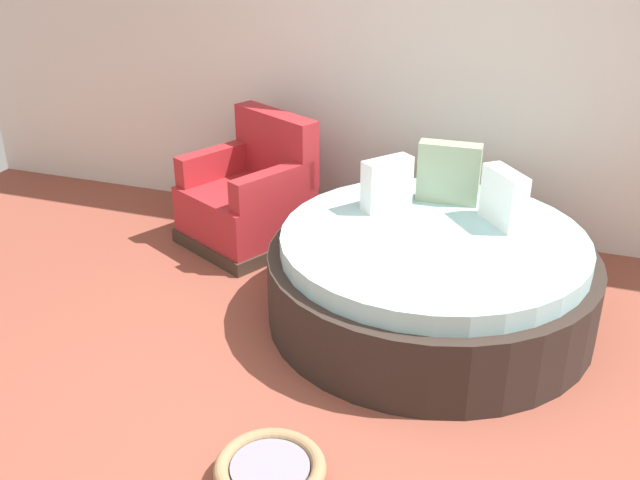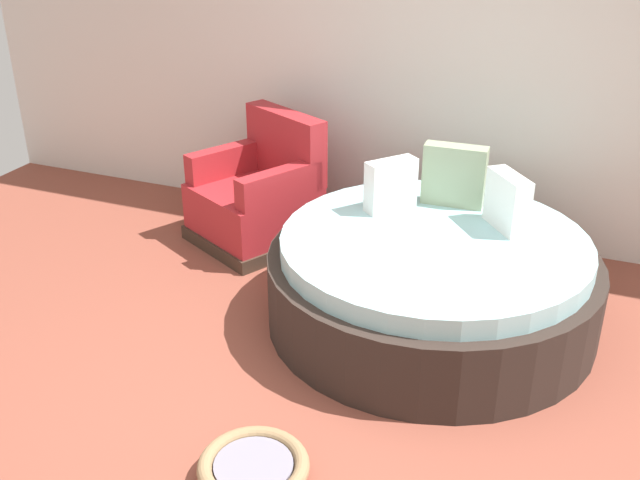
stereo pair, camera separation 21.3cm
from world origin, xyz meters
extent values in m
cube|color=brown|center=(0.00, 0.00, -0.01)|extent=(8.00, 8.00, 0.02)
cube|color=silver|center=(0.00, 2.59, 1.54)|extent=(8.00, 0.12, 3.08)
cylinder|color=#2D231E|center=(0.27, 1.24, 0.23)|extent=(1.99, 1.99, 0.45)
cylinder|color=#9ED1D6|center=(0.27, 1.24, 0.51)|extent=(1.83, 1.83, 0.12)
cube|color=white|center=(0.62, 1.53, 0.74)|extent=(0.31, 0.34, 0.34)
cube|color=#93A37F|center=(0.25, 1.76, 0.77)|extent=(0.40, 0.14, 0.39)
cube|color=white|center=(-0.10, 1.53, 0.74)|extent=(0.30, 0.33, 0.33)
cube|color=#38281E|center=(-1.23, 1.84, 0.05)|extent=(1.07, 1.07, 0.10)
cube|color=#A32328|center=(-1.23, 1.84, 0.27)|extent=(1.02, 1.02, 0.34)
cube|color=#A32328|center=(-1.09, 2.11, 0.69)|extent=(0.75, 0.49, 0.50)
cube|color=#A32328|center=(-1.52, 1.99, 0.55)|extent=(0.42, 0.66, 0.22)
cube|color=#A32328|center=(-0.95, 1.69, 0.55)|extent=(0.42, 0.66, 0.22)
cylinder|color=#8E704C|center=(-0.12, -0.40, 0.03)|extent=(0.44, 0.44, 0.06)
torus|color=#8E704C|center=(-0.12, -0.40, 0.10)|extent=(0.51, 0.51, 0.07)
cylinder|color=gray|center=(-0.12, -0.40, 0.08)|extent=(0.36, 0.36, 0.05)
camera|label=1|loc=(0.93, -2.72, 2.49)|focal=41.78mm
camera|label=2|loc=(1.13, -2.65, 2.49)|focal=41.78mm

